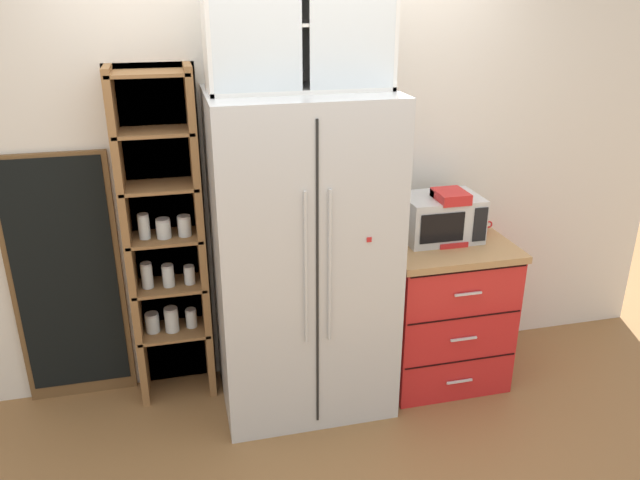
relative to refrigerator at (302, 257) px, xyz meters
The scene contains 13 objects.
ground_plane 0.90m from the refrigerator, 90.11° to the right, with size 10.66×10.66×0.00m, color olive.
wall_back_cream 0.55m from the refrigerator, 90.00° to the left, with size 4.96×0.10×2.55m, color silver.
refrigerator is the anchor object (origin of this frame).
pantry_shelf_column 0.78m from the refrigerator, 159.06° to the left, with size 0.47×0.29×1.91m.
counter_cabinet 0.97m from the refrigerator, ahead, with size 0.73×0.67×0.90m.
microwave 0.86m from the refrigerator, ahead, with size 0.44×0.33×0.26m.
coffee_maker 0.88m from the refrigerator, ahead, with size 0.17×0.20×0.31m.
mug_cream 0.87m from the refrigerator, ahead, with size 0.12×0.09×0.10m.
mug_red 1.14m from the refrigerator, ahead, with size 0.11×0.07×0.08m.
bottle_clear 0.88m from the refrigerator, ahead, with size 0.06×0.06×0.28m.
bottle_amber 0.88m from the refrigerator, ahead, with size 0.06×0.06×0.29m.
upper_cabinet 1.21m from the refrigerator, 90.00° to the left, with size 0.91×0.32×0.62m.
chalkboard_menu 1.33m from the refrigerator, 165.69° to the left, with size 0.60×0.04×1.48m.
Camera 1 is at (-0.65, -3.06, 2.27)m, focal length 34.96 mm.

